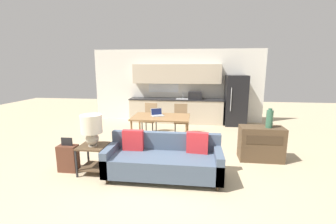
# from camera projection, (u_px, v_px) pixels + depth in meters

# --- Properties ---
(ground_plane) EXTENTS (20.00, 20.00, 0.00)m
(ground_plane) POSITION_uv_depth(u_px,v_px,m) (156.00, 176.00, 4.30)
(ground_plane) COLOR tan
(wall_back) EXTENTS (6.40, 0.07, 2.70)m
(wall_back) POSITION_uv_depth(u_px,v_px,m) (177.00, 86.00, 8.54)
(wall_back) COLOR silver
(wall_back) RESTS_ON ground_plane
(kitchen_counter) EXTENTS (3.44, 0.65, 2.15)m
(kitchen_counter) POSITION_uv_depth(u_px,v_px,m) (176.00, 100.00, 8.34)
(kitchen_counter) COLOR beige
(kitchen_counter) RESTS_ON ground_plane
(refrigerator) EXTENTS (0.73, 0.79, 1.77)m
(refrigerator) POSITION_uv_depth(u_px,v_px,m) (236.00, 100.00, 7.96)
(refrigerator) COLOR black
(refrigerator) RESTS_ON ground_plane
(dining_table) EXTENTS (1.54, 0.98, 0.73)m
(dining_table) POSITION_uv_depth(u_px,v_px,m) (161.00, 118.00, 6.09)
(dining_table) COLOR olive
(dining_table) RESTS_ON ground_plane
(couch) EXTENTS (2.13, 0.80, 0.85)m
(couch) POSITION_uv_depth(u_px,v_px,m) (164.00, 159.00, 4.22)
(couch) COLOR #3D2D1E
(couch) RESTS_ON ground_plane
(side_table) EXTENTS (0.51, 0.51, 0.56)m
(side_table) POSITION_uv_depth(u_px,v_px,m) (94.00, 154.00, 4.37)
(side_table) COLOR brown
(side_table) RESTS_ON ground_plane
(table_lamp) EXTENTS (0.40, 0.40, 0.61)m
(table_lamp) POSITION_uv_depth(u_px,v_px,m) (92.00, 127.00, 4.23)
(table_lamp) COLOR #B2A893
(table_lamp) RESTS_ON side_table
(credenza) EXTENTS (0.93, 0.46, 0.76)m
(credenza) POSITION_uv_depth(u_px,v_px,m) (261.00, 144.00, 4.97)
(credenza) COLOR brown
(credenza) RESTS_ON ground_plane
(vase) EXTENTS (0.14, 0.14, 0.42)m
(vase) POSITION_uv_depth(u_px,v_px,m) (270.00, 119.00, 4.81)
(vase) COLOR #336047
(vase) RESTS_ON credenza
(dining_chair_far_right) EXTENTS (0.46, 0.46, 0.94)m
(dining_chair_far_right) POSITION_uv_depth(u_px,v_px,m) (181.00, 118.00, 6.85)
(dining_chair_far_right) COLOR #997A56
(dining_chair_far_right) RESTS_ON ground_plane
(dining_chair_far_left) EXTENTS (0.48, 0.48, 0.94)m
(dining_chair_far_left) POSITION_uv_depth(u_px,v_px,m) (150.00, 117.00, 7.00)
(dining_chair_far_left) COLOR #997A56
(dining_chair_far_left) RESTS_ON ground_plane
(laptop) EXTENTS (0.40, 0.38, 0.20)m
(laptop) POSITION_uv_depth(u_px,v_px,m) (157.00, 114.00, 6.16)
(laptop) COLOR #B7BABC
(laptop) RESTS_ON dining_table
(suitcase) EXTENTS (0.37, 0.22, 0.69)m
(suitcase) POSITION_uv_depth(u_px,v_px,m) (68.00, 158.00, 4.45)
(suitcase) COLOR brown
(suitcase) RESTS_ON ground_plane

